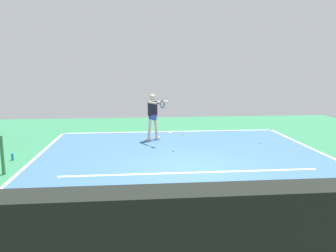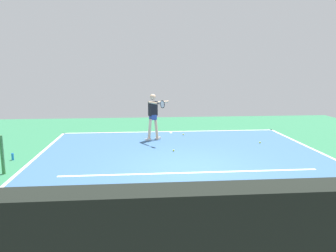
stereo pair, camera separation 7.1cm
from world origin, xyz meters
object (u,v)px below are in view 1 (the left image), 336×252
at_px(net_post, 2,155).
at_px(tennis_player, 153,113).
at_px(tennis_ball_centre_court, 260,142).
at_px(tennis_ball_by_baseline, 191,193).
at_px(tennis_ball_far_corner, 174,150).
at_px(water_bottle, 12,157).
at_px(tennis_ball_near_service_line, 183,134).

relative_size(net_post, tennis_player, 0.58).
bearing_deg(tennis_ball_centre_court, tennis_ball_by_baseline, 54.25).
bearing_deg(tennis_ball_far_corner, tennis_ball_by_baseline, 89.35).
distance_m(net_post, water_bottle, 1.47).
relative_size(tennis_ball_far_corner, water_bottle, 0.30).
height_order(tennis_ball_near_service_line, tennis_ball_by_baseline, same).
relative_size(tennis_ball_near_service_line, tennis_ball_by_baseline, 1.00).
xyz_separation_m(tennis_player, water_bottle, (4.53, 2.53, -0.96)).
relative_size(tennis_player, tennis_ball_far_corner, 27.91).
height_order(net_post, tennis_ball_near_service_line, net_post).
bearing_deg(tennis_ball_far_corner, net_post, 22.43).
bearing_deg(tennis_player, tennis_ball_near_service_line, -179.24).
bearing_deg(tennis_player, tennis_ball_centre_court, 136.06).
relative_size(tennis_ball_near_service_line, tennis_ball_centre_court, 1.00).
bearing_deg(tennis_player, water_bottle, -1.00).
height_order(tennis_player, tennis_ball_by_baseline, tennis_player).
bearing_deg(net_post, tennis_ball_centre_court, -160.53).
height_order(tennis_ball_far_corner, tennis_ball_centre_court, same).
distance_m(tennis_ball_far_corner, tennis_ball_near_service_line, 2.78).
relative_size(tennis_ball_far_corner, tennis_ball_centre_court, 1.00).
height_order(tennis_ball_centre_court, water_bottle, water_bottle).
relative_size(tennis_ball_by_baseline, tennis_ball_centre_court, 1.00).
bearing_deg(tennis_ball_far_corner, tennis_player, -72.55).
bearing_deg(tennis_ball_by_baseline, tennis_player, -84.53).
relative_size(tennis_ball_by_baseline, water_bottle, 0.30).
height_order(tennis_player, water_bottle, tennis_player).
height_order(net_post, tennis_player, tennis_player).
bearing_deg(tennis_ball_centre_court, tennis_ball_near_service_line, -32.97).
distance_m(tennis_ball_near_service_line, tennis_ball_by_baseline, 6.62).
xyz_separation_m(tennis_ball_centre_court, water_bottle, (8.55, 1.54, 0.08)).
height_order(tennis_ball_by_baseline, tennis_ball_centre_court, same).
xyz_separation_m(net_post, tennis_ball_far_corner, (-4.85, -2.00, -0.50)).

